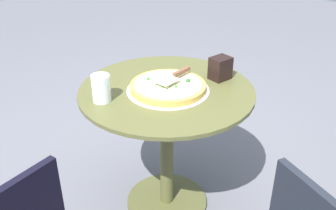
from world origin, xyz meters
TOP-DOWN VIEW (x-y plane):
  - ground_plane at (0.00, 0.00)m, footprint 10.00×10.00m
  - patio_table at (0.00, 0.00)m, footprint 0.81×0.81m
  - pizza_on_tray at (-0.01, -0.02)m, footprint 0.38×0.38m
  - pizza_server at (0.04, -0.01)m, footprint 0.21×0.08m
  - drinking_cup at (-0.28, 0.12)m, footprint 0.08×0.08m
  - napkin_dispenser at (0.26, -0.11)m, footprint 0.10×0.09m

SIDE VIEW (x-z plane):
  - ground_plane at x=0.00m, z-range 0.00..0.00m
  - patio_table at x=0.00m, z-range 0.16..0.85m
  - pizza_on_tray at x=-0.01m, z-range 0.68..0.73m
  - napkin_dispenser at x=0.26m, z-range 0.69..0.80m
  - pizza_server at x=0.04m, z-range 0.74..0.76m
  - drinking_cup at x=-0.28m, z-range 0.69..0.81m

